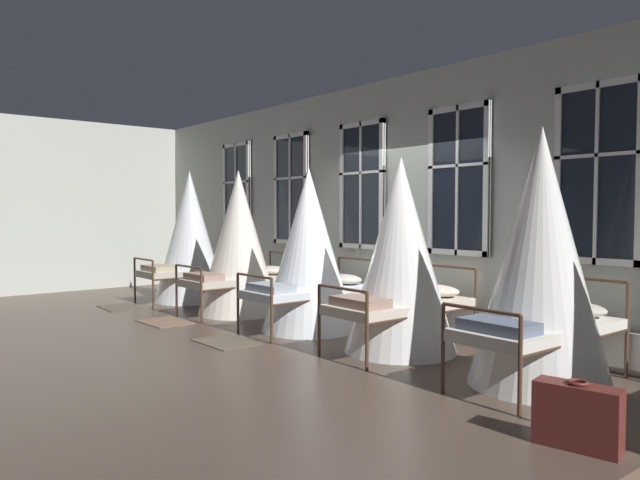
# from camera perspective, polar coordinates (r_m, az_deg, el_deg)

# --- Properties ---
(ground) EXTENTS (26.45, 26.45, 0.00)m
(ground) POSITION_cam_1_polar(r_m,az_deg,el_deg) (7.56, 2.43, -9.63)
(ground) COLOR #4C3D33
(back_wall_with_windows) EXTENTS (14.23, 0.10, 3.48)m
(back_wall_with_windows) POSITION_cam_1_polar(r_m,az_deg,el_deg) (8.24, 8.74, 3.55)
(back_wall_with_windows) COLOR #B2B7AD
(back_wall_with_windows) RESTS_ON ground
(end_wall_left) EXTENTS (0.10, 7.36, 3.48)m
(end_wall_left) POSITION_cam_1_polar(r_m,az_deg,el_deg) (12.93, -26.56, 2.97)
(end_wall_left) COLOR #B2B7AD
(end_wall_left) RESTS_ON ground
(window_bank) EXTENTS (9.60, 0.10, 2.87)m
(window_bank) POSITION_cam_1_polar(r_m,az_deg,el_deg) (8.17, 8.15, -0.67)
(window_bank) COLOR black
(window_bank) RESTS_ON ground
(cot_first) EXTENTS (1.30, 1.82, 2.36)m
(cot_first) POSITION_cam_1_polar(r_m,az_deg,el_deg) (11.02, -12.35, 0.21)
(cot_first) COLOR #4C3323
(cot_first) RESTS_ON ground
(cot_second) EXTENTS (1.30, 1.83, 2.28)m
(cot_second) POSITION_cam_1_polar(r_m,az_deg,el_deg) (9.49, -7.80, -0.38)
(cot_second) COLOR #4C3323
(cot_second) RESTS_ON ground
(cot_third) EXTENTS (1.30, 1.82, 2.22)m
(cot_third) POSITION_cam_1_polar(r_m,az_deg,el_deg) (8.08, -1.07, -1.10)
(cot_third) COLOR #4C3323
(cot_third) RESTS_ON ground
(cot_fourth) EXTENTS (1.30, 1.83, 2.25)m
(cot_fourth) POSITION_cam_1_polar(r_m,az_deg,el_deg) (6.90, 7.75, -1.65)
(cot_fourth) COLOR #4C3323
(cot_fourth) RESTS_ON ground
(cot_fifth) EXTENTS (1.30, 1.84, 2.40)m
(cot_fifth) POSITION_cam_1_polar(r_m,az_deg,el_deg) (5.83, 20.41, -1.86)
(cot_fifth) COLOR #4C3323
(cot_fifth) RESTS_ON ground
(rug_first) EXTENTS (0.82, 0.59, 0.01)m
(rug_first) POSITION_cam_1_polar(r_m,az_deg,el_deg) (10.64, -18.62, -6.15)
(rug_first) COLOR brown
(rug_first) RESTS_ON ground
(rug_second) EXTENTS (0.82, 0.59, 0.01)m
(rug_second) POSITION_cam_1_polar(r_m,az_deg,el_deg) (9.06, -14.64, -7.62)
(rug_second) COLOR brown
(rug_second) RESTS_ON ground
(rug_third) EXTENTS (0.81, 0.57, 0.01)m
(rug_third) POSITION_cam_1_polar(r_m,az_deg,el_deg) (7.55, -8.97, -9.64)
(rug_third) COLOR brown
(rug_third) RESTS_ON ground
(suitcase_dark) EXTENTS (0.59, 0.31, 0.47)m
(suitcase_dark) POSITION_cam_1_polar(r_m,az_deg,el_deg) (4.56, 23.48, -15.25)
(suitcase_dark) COLOR #5B231E
(suitcase_dark) RESTS_ON ground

